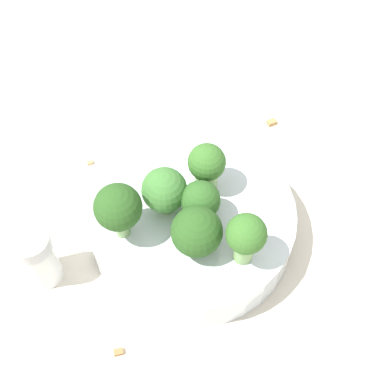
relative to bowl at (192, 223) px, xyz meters
name	(u,v)px	position (x,y,z in m)	size (l,w,h in m)	color
ground_plane	(192,234)	(0.00, 0.00, -0.02)	(3.00, 3.00, 0.00)	beige
bowl	(192,223)	(0.00, 0.00, 0.00)	(0.18, 0.18, 0.04)	silver
broccoli_floret_0	(207,166)	(-0.01, -0.02, 0.05)	(0.03, 0.03, 0.05)	#8EB770
broccoli_floret_1	(192,232)	(0.00, 0.04, 0.04)	(0.04, 0.04, 0.05)	#84AD66
broccoli_floret_2	(118,208)	(0.06, 0.01, 0.06)	(0.04, 0.04, 0.06)	#8EB770
broccoli_floret_3	(164,191)	(0.02, -0.01, 0.05)	(0.04, 0.04, 0.05)	#7A9E5B
broccoli_floret_4	(200,202)	(-0.01, 0.01, 0.04)	(0.03, 0.03, 0.04)	#7A9E5B
broccoli_floret_5	(246,237)	(-0.04, 0.05, 0.05)	(0.03, 0.03, 0.05)	#84AD66
pepper_shaker	(38,258)	(0.13, 0.03, 0.01)	(0.03, 0.03, 0.06)	silver
almond_crumb_0	(272,121)	(-0.10, -0.12, -0.01)	(0.01, 0.01, 0.01)	#AD7F4C
almond_crumb_1	(254,157)	(-0.07, -0.08, -0.02)	(0.01, 0.00, 0.01)	#AD7F4C
almond_crumb_2	(90,162)	(0.09, -0.09, -0.02)	(0.01, 0.00, 0.01)	tan
almond_crumb_3	(212,141)	(-0.03, -0.10, -0.02)	(0.01, 0.00, 0.01)	tan
almond_crumb_4	(118,351)	(0.07, 0.10, -0.02)	(0.01, 0.01, 0.01)	olive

